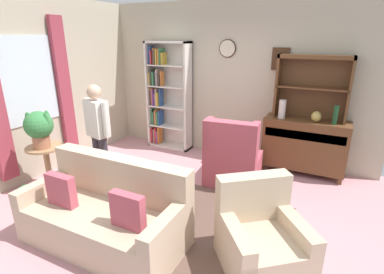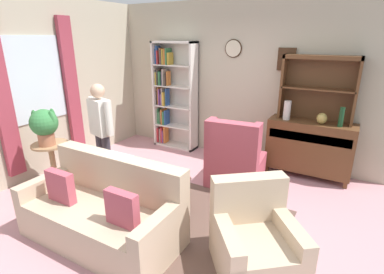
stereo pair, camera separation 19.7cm
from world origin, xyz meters
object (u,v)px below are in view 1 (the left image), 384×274
Objects in this scene: couch_floral at (107,215)px; book_stack at (162,177)px; vase_tall at (282,109)px; wingback_chair at (233,160)px; armchair_floral at (261,241)px; person_reading at (98,130)px; bottle_wine at (335,115)px; potted_plant_small at (26,193)px; sideboard_hutch at (313,79)px; vase_round at (316,117)px; plant_stand at (48,163)px; bookshelf at (166,95)px; coffee_table at (155,183)px; sideboard at (304,144)px; potted_plant_large at (39,127)px.

couch_floral is 9.91× the size of book_stack.
vase_tall is 1.18m from wingback_chair.
armchair_floral is 2.67m from person_reading.
vase_tall is 1.04× the size of bottle_wine.
vase_tall is 1.11× the size of potted_plant_small.
sideboard_hutch is 0.60m from vase_round.
vase_tall is at bearing 64.18° from couch_floral.
vase_round is 0.09× the size of couch_floral.
person_reading is (-1.70, -1.01, 0.52)m from wingback_chair.
person_reading is at bearing 175.71° from book_stack.
potted_plant_small is 0.18× the size of person_reading.
person_reading is at bearing 167.67° from armchair_floral.
sideboard_hutch is at bearing 41.16° from potted_plant_small.
sideboard_hutch reaches higher than vase_round.
sideboard_hutch is 4.22m from plant_stand.
bottle_wine is (0.26, -0.02, 0.06)m from vase_round.
book_stack is at bearing 76.09° from couch_floral.
sideboard_hutch is at bearing 153.04° from bottle_wine.
couch_floral is 1.64m from plant_stand.
bottle_wine is at bearing 78.73° from armchair_floral.
potted_plant_small is at bearing -100.90° from bookshelf.
couch_floral reaches higher than coffee_table.
armchair_floral is (0.31, -2.36, -0.78)m from vase_tall.
sideboard is 1.62× the size of coffee_table.
bottle_wine is 2.74m from book_stack.
coffee_table is (1.67, 0.31, -0.07)m from plant_stand.
sideboard_hutch is at bearing 126.48° from vase_round.
wingback_chair reaches higher than potted_plant_small.
sideboard is at bearing 52.67° from book_stack.
bottle_wine is at bearing -3.21° from bookshelf.
couch_floral is (0.99, -2.89, -0.76)m from bookshelf.
plant_stand is at bearing -142.33° from vase_tall.
potted_plant_large is (-2.85, -2.27, -0.07)m from vase_tall.
bookshelf is 1.16× the size of couch_floral.
vase_tall reaches higher than armchair_floral.
vase_tall is at bearing -168.37° from sideboard.
person_reading reaches higher than couch_floral.
person_reading is (-0.91, 0.92, 0.59)m from couch_floral.
sideboard reaches higher than couch_floral.
coffee_table is at bearing -121.30° from wingback_chair.
wingback_chair is (0.79, 1.93, 0.07)m from couch_floral.
bookshelf is at bearing 120.18° from book_stack.
vase_round is 1.46m from wingback_chair.
book_stack is (-1.50, -2.08, -1.11)m from sideboard_hutch.
vase_tall is 3.69m from plant_stand.
armchair_floral is (-0.08, -2.55, -1.27)m from sideboard_hutch.
wingback_chair is 2.82m from potted_plant_large.
person_reading is (0.62, 0.47, -0.09)m from potted_plant_large.
couch_floral is (-2.10, -2.71, -0.75)m from bottle_wine.
wingback_chair is at bearing -142.43° from vase_round.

